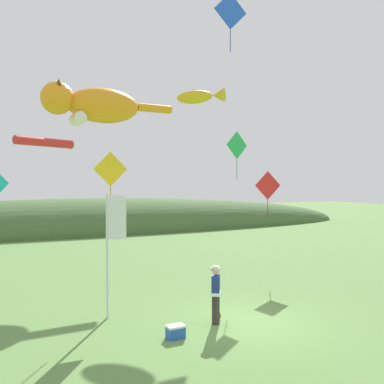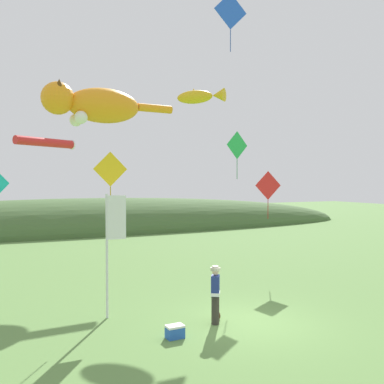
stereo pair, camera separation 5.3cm
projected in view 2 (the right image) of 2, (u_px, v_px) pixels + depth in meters
ground_plane at (247, 323)px, 13.09m from camera, size 120.00×120.00×0.00m
distant_hill_ridge at (83, 231)px, 37.29m from camera, size 55.54×10.09×5.70m
festival_attendant at (215, 293)px, 12.94m from camera, size 0.44×0.49×1.77m
kite_spool at (217, 316)px, 13.44m from camera, size 0.16×0.21×0.21m
picnic_cooler at (175, 332)px, 11.80m from camera, size 0.51×0.35×0.36m
festival_banner_pole at (112, 237)px, 13.55m from camera, size 0.66×0.08×3.94m
kite_giant_cat at (94, 105)px, 22.09m from camera, size 7.05×2.21×2.14m
kite_fish_windsock at (200, 96)px, 20.88m from camera, size 2.17×2.23×0.75m
kite_tube_streamer at (46, 142)px, 17.84m from camera, size 2.62×1.79×0.44m
kite_diamond_gold at (110, 170)px, 14.61m from camera, size 1.19×0.07×2.09m
kite_diamond_red at (268, 186)px, 20.20m from camera, size 1.35×0.14×2.26m
kite_diamond_blue at (230, 11)px, 17.30m from camera, size 1.49×0.07×2.39m
kite_diamond_green at (237, 146)px, 19.24m from camera, size 1.23×0.29×2.16m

